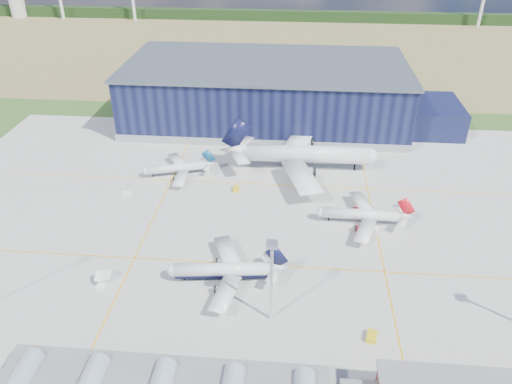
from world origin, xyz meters
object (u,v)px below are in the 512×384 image
(airliner_navy, at_px, (222,264))
(car_a, at_px, (228,375))
(airliner_widebody, at_px, (306,146))
(gse_van_c, at_px, (452,382))
(gse_tug_b, at_px, (372,337))
(gse_cart_b, at_px, (126,194))
(airstair, at_px, (104,277))
(airliner_red, at_px, (361,210))
(hangar, at_px, (272,95))
(gse_tug_a, at_px, (32,352))
(gse_tug_c, at_px, (236,189))
(airliner_regional, at_px, (176,164))
(gse_van_a, at_px, (370,229))
(light_mast_center, at_px, (272,269))

(airliner_navy, relative_size, car_a, 8.25)
(airliner_widebody, bearing_deg, airliner_navy, -110.00)
(car_a, bearing_deg, gse_van_c, -68.98)
(airliner_navy, xyz_separation_m, gse_tug_b, (37.47, -17.54, -4.60))
(gse_cart_b, bearing_deg, airstair, -154.87)
(gse_van_c, bearing_deg, airliner_red, 33.48)
(hangar, bearing_deg, gse_tug_a, -107.93)
(gse_tug_c, distance_m, airstair, 58.12)
(gse_tug_b, distance_m, gse_cart_b, 95.71)
(airliner_regional, bearing_deg, gse_van_a, 138.40)
(airliner_regional, relative_size, car_a, 6.89)
(gse_van_a, height_order, gse_cart_b, gse_van_a)
(light_mast_center, relative_size, gse_tug_c, 7.45)
(gse_tug_a, bearing_deg, airliner_widebody, 61.06)
(gse_tug_b, distance_m, gse_tug_c, 75.39)
(hangar, distance_m, car_a, 143.23)
(gse_van_c, bearing_deg, gse_tug_a, 110.20)
(hangar, distance_m, gse_cart_b, 85.71)
(gse_van_c, relative_size, car_a, 1.17)
(gse_tug_a, height_order, gse_van_a, gse_van_a)
(hangar, height_order, gse_cart_b, hangar)
(gse_cart_b, bearing_deg, gse_tug_b, -111.88)
(airstair, bearing_deg, gse_cart_b, 115.13)
(gse_van_c, distance_m, airstair, 87.82)
(gse_tug_a, bearing_deg, airliner_navy, 40.59)
(light_mast_center, bearing_deg, airstair, 168.02)
(light_mast_center, bearing_deg, airliner_widebody, 84.05)
(gse_tug_b, height_order, gse_cart_b, gse_tug_b)
(airliner_widebody, distance_m, gse_van_a, 44.81)
(airliner_red, xyz_separation_m, airliner_widebody, (-17.10, 34.43, 4.58))
(airstair, bearing_deg, light_mast_center, 3.06)
(airliner_widebody, xyz_separation_m, gse_cart_b, (-60.88, -24.68, -8.90))
(hangar, xyz_separation_m, airliner_navy, (-6.53, -111.69, -6.28))
(light_mast_center, distance_m, airliner_regional, 79.88)
(gse_tug_b, bearing_deg, gse_van_c, -22.74)
(gse_tug_a, xyz_separation_m, airstair, (7.63, 25.25, 0.81))
(airliner_navy, xyz_separation_m, gse_van_a, (41.69, 25.37, -4.26))
(car_a, bearing_deg, airliner_navy, 28.85)
(airliner_navy, relative_size, airliner_red, 1.07)
(airliner_regional, height_order, gse_van_c, airliner_regional)
(airstair, bearing_deg, airliner_regional, 99.03)
(airliner_red, xyz_separation_m, gse_tug_c, (-40.98, 16.45, -4.30))
(airliner_red, relative_size, gse_cart_b, 9.99)
(airstair, bearing_deg, car_a, -21.68)
(hangar, bearing_deg, gse_tug_b, -76.53)
(airliner_regional, xyz_separation_m, airstair, (-6.25, -59.41, -2.97))
(gse_van_c, bearing_deg, gse_cart_b, 73.44)
(airliner_red, height_order, airliner_widebody, airliner_widebody)
(hangar, distance_m, gse_tug_c, 66.51)
(airliner_regional, relative_size, gse_van_a, 5.56)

